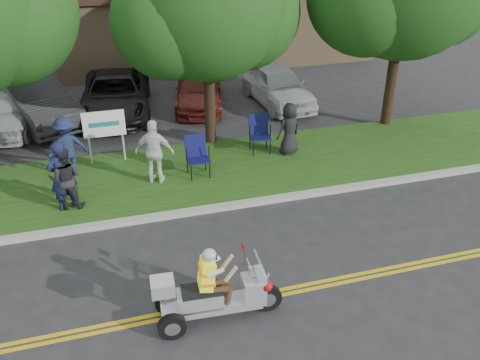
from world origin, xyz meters
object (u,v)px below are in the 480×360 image
object	(u,v)px
spectator_adult_right	(155,152)
parked_car_far_right	(278,85)
parked_car_right	(199,90)
trike_scooter	(212,295)
spectator_adult_left	(61,176)
spectator_adult_mid	(65,179)
parked_car_left	(33,100)
parked_car_mid	(115,95)
lawn_chair_a	(197,153)
parked_car_far_left	(14,109)
lawn_chair_b	(259,131)

from	to	relation	value
spectator_adult_right	parked_car_far_right	xyz separation A→B (m)	(5.64, 5.43, -0.27)
parked_car_right	trike_scooter	bearing A→B (deg)	-87.95
trike_scooter	spectator_adult_left	world-z (taller)	spectator_adult_left
spectator_adult_mid	parked_car_far_right	size ratio (longest dim) A/B	0.37
parked_car_far_right	parked_car_right	bearing A→B (deg)	164.27
spectator_adult_mid	parked_car_far_right	xyz separation A→B (m)	(8.06, 6.16, -0.17)
spectator_adult_left	parked_car_left	world-z (taller)	spectator_adult_left
trike_scooter	parked_car_mid	bearing A→B (deg)	98.25
lawn_chair_a	spectator_adult_right	size ratio (longest dim) A/B	0.64
parked_car_far_right	parked_car_far_left	bearing A→B (deg)	175.90
parked_car_far_left	parked_car_right	distance (m)	6.83
parked_car_left	trike_scooter	bearing A→B (deg)	-96.66
parked_car_mid	parked_car_far_right	bearing A→B (deg)	0.95
lawn_chair_a	spectator_adult_right	xyz separation A→B (m)	(-1.22, -0.17, 0.27)
parked_car_far_left	trike_scooter	bearing A→B (deg)	-55.38
spectator_adult_mid	parked_car_far_right	world-z (taller)	spectator_adult_mid
trike_scooter	parked_car_left	bearing A→B (deg)	111.97
parked_car_mid	parked_car_right	world-z (taller)	parked_car_mid
parked_car_left	parked_car_mid	distance (m)	2.93
lawn_chair_a	parked_car_far_right	distance (m)	6.87
lawn_chair_b	parked_car_far_right	world-z (taller)	parked_car_far_right
lawn_chair_b	parked_car_far_right	size ratio (longest dim) A/B	0.26
trike_scooter	parked_car_right	xyz separation A→B (m)	(2.30, 11.81, 0.06)
lawn_chair_b	parked_car_left	world-z (taller)	parked_car_left
trike_scooter	parked_car_far_left	bearing A→B (deg)	115.47
lawn_chair_b	parked_car_mid	distance (m)	6.41
spectator_adult_right	parked_car_far_left	world-z (taller)	spectator_adult_right
lawn_chair_a	spectator_adult_left	distance (m)	3.83
parked_car_right	spectator_adult_right	bearing A→B (deg)	-99.67
trike_scooter	parked_car_left	xyz separation A→B (m)	(-3.86, 11.71, 0.27)
lawn_chair_a	parked_car_mid	world-z (taller)	parked_car_mid
lawn_chair_b	spectator_adult_left	xyz separation A→B (m)	(-5.96, -1.95, 0.27)
parked_car_right	spectator_adult_left	bearing A→B (deg)	-113.19
lawn_chair_b	parked_car_mid	size ratio (longest dim) A/B	0.22
parked_car_far_left	spectator_adult_mid	bearing A→B (deg)	-61.08
spectator_adult_right	parked_car_mid	distance (m)	6.13
parked_car_far_left	parked_car_mid	bearing A→B (deg)	20.25
parked_car_far_right	spectator_adult_right	bearing A→B (deg)	-139.08
spectator_adult_mid	spectator_adult_right	xyz separation A→B (m)	(2.42, 0.73, 0.10)
spectator_adult_left	spectator_adult_right	world-z (taller)	spectator_adult_left
spectator_adult_right	parked_car_mid	size ratio (longest dim) A/B	0.34
lawn_chair_a	parked_car_far_right	xyz separation A→B (m)	(4.42, 5.26, -0.01)
lawn_chair_a	spectator_adult_left	bearing A→B (deg)	-167.79
parked_car_right	parked_car_far_right	size ratio (longest dim) A/B	0.97
lawn_chair_b	parked_car_far_right	bearing A→B (deg)	68.06
trike_scooter	parked_car_far_right	world-z (taller)	trike_scooter
lawn_chair_a	spectator_adult_mid	bearing A→B (deg)	-167.92
spectator_adult_mid	parked_car_far_right	distance (m)	10.14
parked_car_left	parked_car_right	distance (m)	6.17
trike_scooter	parked_car_right	bearing A→B (deg)	82.69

